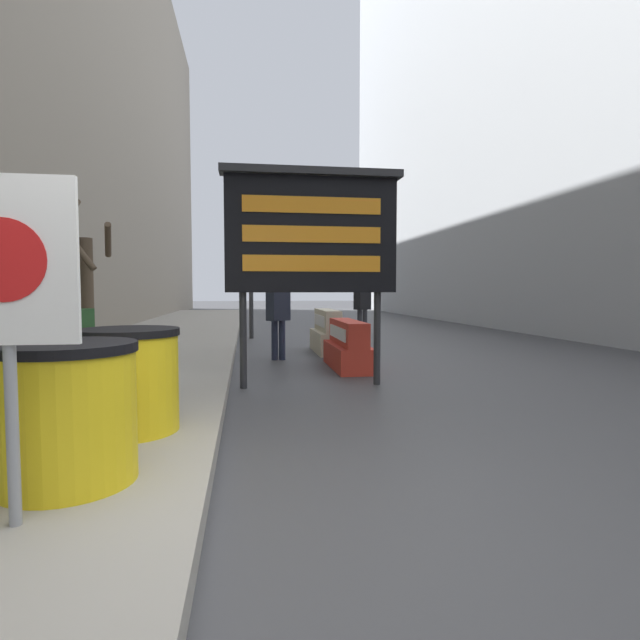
{
  "coord_description": "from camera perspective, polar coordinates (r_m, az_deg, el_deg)",
  "views": [
    {
      "loc": [
        0.24,
        -2.72,
        1.36
      ],
      "look_at": [
        1.43,
        5.27,
        0.87
      ],
      "focal_mm": 28.0,
      "sensor_mm": 36.0,
      "label": 1
    }
  ],
  "objects": [
    {
      "name": "bare_tree",
      "position": [
        11.59,
        -25.57,
        5.05
      ],
      "size": [
        1.35,
        1.34,
        3.49
      ],
      "color": "#4C3D2D",
      "rests_on": "sidewalk_left"
    },
    {
      "name": "barrel_drum_foreground",
      "position": [
        3.49,
        -26.91,
        -9.42
      ],
      "size": [
        0.84,
        0.84,
        0.87
      ],
      "color": "yellow",
      "rests_on": "sidewalk_left"
    },
    {
      "name": "message_board",
      "position": [
        7.03,
        -0.99,
        9.92
      ],
      "size": [
        2.5,
        0.36,
        3.01
      ],
      "color": "#28282B",
      "rests_on": "ground_plane"
    },
    {
      "name": "traffic_cone_near",
      "position": [
        9.26,
        3.92,
        -2.59
      ],
      "size": [
        0.44,
        0.44,
        0.79
      ],
      "color": "black",
      "rests_on": "ground_plane"
    },
    {
      "name": "barrel_drum_middle",
      "position": [
        4.52,
        -21.01,
        -6.4
      ],
      "size": [
        0.84,
        0.84,
        0.87
      ],
      "color": "yellow",
      "rests_on": "sidewalk_left"
    },
    {
      "name": "warning_sign",
      "position": [
        2.9,
        -32.31,
        3.58
      ],
      "size": [
        0.69,
        0.08,
        1.75
      ],
      "color": "gray",
      "rests_on": "sidewalk_left"
    },
    {
      "name": "ground_plane",
      "position": [
        3.05,
        -13.18,
        -23.14
      ],
      "size": [
        120.0,
        120.0,
        0.0
      ],
      "primitive_type": "plane",
      "color": "#3F3F42"
    },
    {
      "name": "pedestrian_passerby",
      "position": [
        14.05,
        4.86,
        1.93
      ],
      "size": [
        0.51,
        0.46,
        1.68
      ],
      "rotation": [
        0.0,
        0.0,
        3.7
      ],
      "color": "#333338",
      "rests_on": "ground_plane"
    },
    {
      "name": "jersey_barrier_red_striped",
      "position": [
        8.7,
        3.21,
        -3.12
      ],
      "size": [
        0.59,
        1.78,
        0.83
      ],
      "color": "red",
      "rests_on": "ground_plane"
    },
    {
      "name": "jersey_barrier_cream",
      "position": [
        10.89,
        0.84,
        -1.56
      ],
      "size": [
        0.55,
        1.73,
        0.93
      ],
      "color": "beige",
      "rests_on": "ground_plane"
    },
    {
      "name": "pedestrian_worker",
      "position": [
        9.69,
        -4.8,
        0.94
      ],
      "size": [
        0.48,
        0.45,
        1.59
      ],
      "rotation": [
        0.0,
        0.0,
        3.76
      ],
      "color": "#23283D",
      "rests_on": "ground_plane"
    },
    {
      "name": "traffic_light_near_curb",
      "position": [
        14.06,
        -7.92,
        8.73
      ],
      "size": [
        0.28,
        0.44,
        3.66
      ],
      "color": "#2D2D30",
      "rests_on": "ground_plane"
    }
  ]
}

